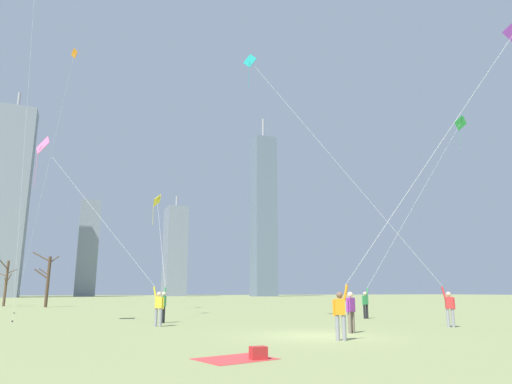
{
  "coord_description": "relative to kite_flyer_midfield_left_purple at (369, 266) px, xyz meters",
  "views": [
    {
      "loc": [
        -8.77,
        -15.72,
        1.63
      ],
      "look_at": [
        0.0,
        6.0,
        6.79
      ],
      "focal_mm": 31.78,
      "sensor_mm": 36.0,
      "label": 1
    }
  ],
  "objects": [
    {
      "name": "ground_plane",
      "position": [
        -1.0,
        2.21,
        -2.52
      ],
      "size": [
        400.0,
        400.0,
        0.0
      ],
      "primitive_type": "plane",
      "color": "#848E56"
    },
    {
      "name": "kite_flyer_midfield_left_purple",
      "position": [
        0.0,
        0.0,
        0.0
      ],
      "size": [
        8.41,
        2.64,
        12.81
      ],
      "color": "gray",
      "rests_on": "ground"
    },
    {
      "name": "kite_flyer_foreground_left_yellow",
      "position": [
        -4.94,
        12.46,
        -0.61
      ],
      "size": [
        1.03,
        7.85,
        8.48
      ],
      "color": "black",
      "rests_on": "ground"
    },
    {
      "name": "kite_flyer_midfield_center_teal",
      "position": [
        5.71,
        4.56,
        0.78
      ],
      "size": [
        7.69,
        8.17,
        16.44
      ],
      "color": "gray",
      "rests_on": "ground"
    },
    {
      "name": "kite_flyer_foreground_right_green",
      "position": [
        11.11,
        12.01,
        2.39
      ],
      "size": [
        16.24,
        5.63,
        17.59
      ],
      "color": "black",
      "rests_on": "ground"
    },
    {
      "name": "kite_flyer_far_back_pink",
      "position": [
        -7.1,
        9.83,
        0.35
      ],
      "size": [
        6.62,
        4.61,
        10.11
      ],
      "color": "gray",
      "rests_on": "ground"
    },
    {
      "name": "bystander_watching_nearby",
      "position": [
        0.85,
        2.55,
        -1.61
      ],
      "size": [
        0.49,
        0.3,
        1.62
      ],
      "color": "#726656",
      "rests_on": "ground"
    },
    {
      "name": "distant_kite_drifting_left_orange",
      "position": [
        -11.32,
        24.65,
        15.89
      ],
      "size": [
        2.84,
        2.22,
        21.66
      ],
      "color": "orange",
      "rests_on": "ground"
    },
    {
      "name": "picnic_spot",
      "position": [
        -5.55,
        -2.55,
        -2.42
      ],
      "size": [
        2.1,
        1.82,
        0.31
      ],
      "color": "#CC3838",
      "rests_on": "ground"
    },
    {
      "name": "bare_tree_far_right_edge",
      "position": [
        -16.55,
        45.87,
        0.27
      ],
      "size": [
        1.9,
        3.56,
        5.41
      ],
      "color": "brown",
      "rests_on": "ground"
    },
    {
      "name": "bare_tree_rightmost",
      "position": [
        -12.07,
        40.81,
        0.46
      ],
      "size": [
        2.72,
        0.99,
        5.87
      ],
      "color": "#4C3828",
      "rests_on": "ground"
    },
    {
      "name": "skyline_squat_block",
      "position": [
        -5.06,
        154.99,
        13.88
      ],
      "size": [
        6.66,
        9.84,
        32.8
      ],
      "color": "gray",
      "rests_on": "ground"
    },
    {
      "name": "skyline_tall_tower",
      "position": [
        -28.75,
        133.43,
        25.46
      ],
      "size": [
        11.33,
        7.84,
        61.28
      ],
      "color": "gray",
      "rests_on": "ground"
    },
    {
      "name": "skyline_mid_tower_left",
      "position": [
        25.62,
        155.03,
        13.91
      ],
      "size": [
        7.32,
        10.76,
        37.26
      ],
      "color": "gray",
      "rests_on": "ground"
    },
    {
      "name": "skyline_mid_tower_right",
      "position": [
        52.56,
        133.76,
        26.04
      ],
      "size": [
        7.84,
        7.1,
        64.9
      ],
      "color": "slate",
      "rests_on": "ground"
    }
  ]
}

